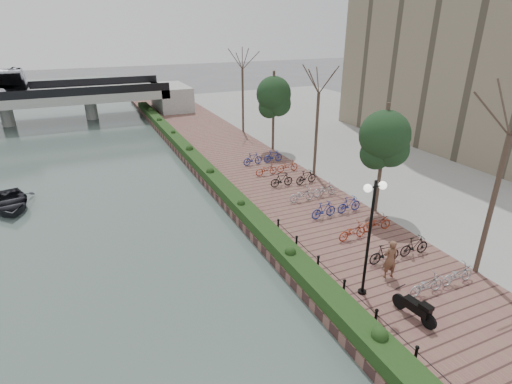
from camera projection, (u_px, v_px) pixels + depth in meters
ground at (360, 367)px, 13.83m from camera, size 220.00×220.00×0.00m
promenade at (257, 178)px, 29.93m from camera, size 8.00×75.00×0.50m
inland_pavement at (419, 152)px, 35.94m from camera, size 24.00×75.00×0.50m
hedge at (204, 167)px, 30.54m from camera, size 1.10×56.00×0.60m
chain_fence at (359, 303)px, 15.70m from camera, size 0.10×14.10×0.70m
lamppost at (372, 215)px, 15.42m from camera, size 1.02×0.32×5.09m
motorcycle at (414, 307)px, 15.22m from camera, size 0.74×1.72×1.04m
pedestrian at (390, 259)px, 17.54m from camera, size 0.73×0.54×1.84m
bicycle_parking at (326, 200)px, 24.44m from camera, size 2.40×19.89×1.00m
street_trees at (344, 144)px, 26.04m from camera, size 3.20×37.12×6.80m
boat at (9, 202)px, 25.34m from camera, size 3.87×4.92×0.92m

